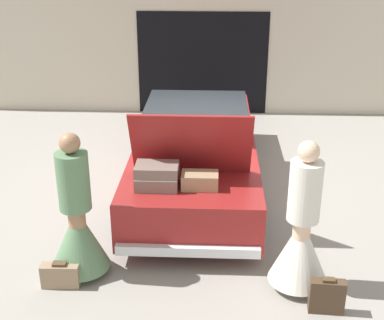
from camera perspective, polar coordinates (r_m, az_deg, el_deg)
name	(u,v)px	position (r m, az deg, el deg)	size (l,w,h in m)	color
ground_plane	(196,184)	(8.56, 0.40, -2.56)	(40.00, 40.00, 0.00)	gray
garage_wall_back	(203,49)	(11.75, 1.16, 11.70)	(12.00, 0.14, 2.80)	beige
car	(196,150)	(8.33, 0.39, 1.06)	(1.83, 4.81, 1.72)	maroon
person_left	(78,226)	(6.28, -12.11, -6.89)	(0.69, 0.69, 1.75)	#997051
person_right	(301,238)	(6.03, 11.53, -8.12)	(0.67, 0.67, 1.76)	beige
suitcase_beside_left_person	(61,275)	(6.34, -13.84, -11.85)	(0.43, 0.16, 0.31)	#8C7259
suitcase_beside_right_person	(327,296)	(5.94, 14.19, -13.91)	(0.37, 0.15, 0.42)	#473323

